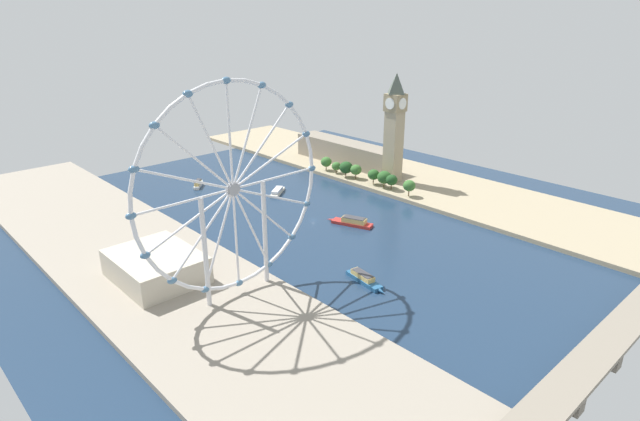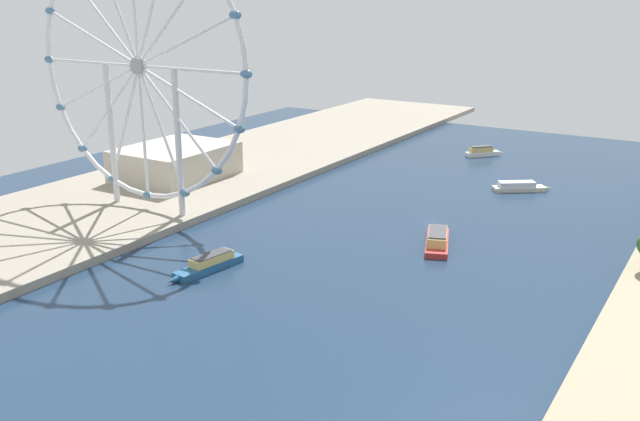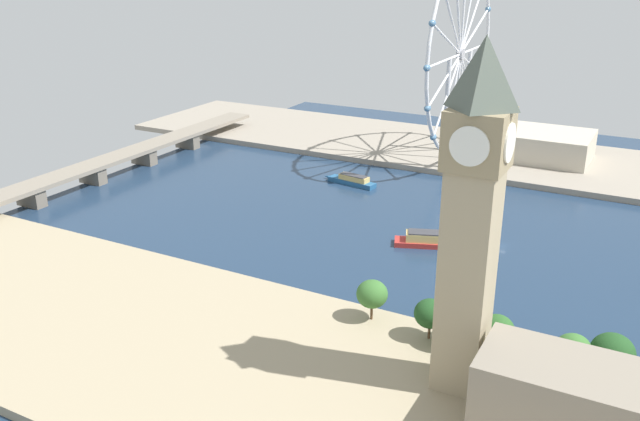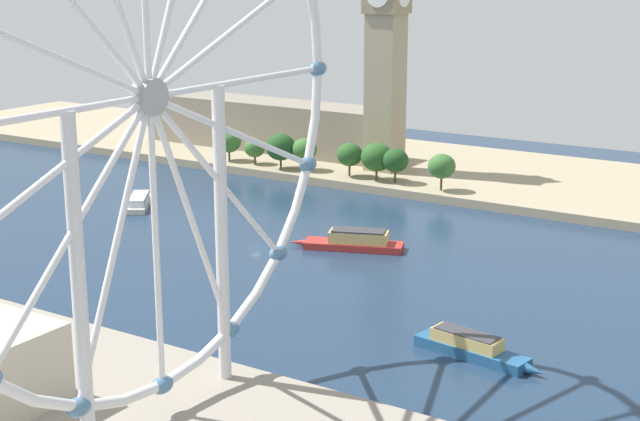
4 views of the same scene
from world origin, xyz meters
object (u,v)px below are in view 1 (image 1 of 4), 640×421
at_px(clock_tower, 394,126).
at_px(tour_boat_1, 364,279).
at_px(river_bridge, 621,330).
at_px(tour_boat_2, 278,191).
at_px(riverside_hall, 156,266).
at_px(ferris_wheel, 233,191).
at_px(parliament_block, 346,153).
at_px(tour_boat_0, 352,222).
at_px(tour_boat_3, 198,184).

distance_m(clock_tower, tour_boat_1, 180.02).
xyz_separation_m(river_bridge, tour_boat_2, (-17.06, -262.63, -5.71)).
bearing_deg(riverside_hall, ferris_wheel, 119.45).
bearing_deg(parliament_block, tour_boat_1, 46.86).
height_order(river_bridge, tour_boat_0, river_bridge).
relative_size(ferris_wheel, tour_boat_3, 5.81).
distance_m(river_bridge, tour_boat_3, 322.41).
relative_size(ferris_wheel, tour_boat_0, 3.30).
xyz_separation_m(clock_tower, tour_boat_1, (142.44, 99.36, -47.38)).
relative_size(parliament_block, tour_boat_1, 3.73).
bearing_deg(river_bridge, tour_boat_2, -93.72).
bearing_deg(ferris_wheel, clock_tower, -161.85).
xyz_separation_m(river_bridge, tour_boat_0, (-13.55, -176.05, -5.14)).
bearing_deg(tour_boat_1, riverside_hall, -123.74).
relative_size(riverside_hall, tour_boat_3, 2.68).
bearing_deg(ferris_wheel, tour_boat_2, -135.65).
bearing_deg(ferris_wheel, tour_boat_3, -114.55).
height_order(tour_boat_2, tour_boat_3, tour_boat_3).
distance_m(parliament_block, tour_boat_3, 140.14).
relative_size(parliament_block, ferris_wheel, 1.03).
relative_size(parliament_block, river_bridge, 0.51).
bearing_deg(ferris_wheel, tour_boat_1, 150.34).
xyz_separation_m(tour_boat_0, tour_boat_1, (54.02, 60.45, -0.24)).
bearing_deg(river_bridge, tour_boat_3, -86.40).
bearing_deg(parliament_block, riverside_hall, 20.36).
relative_size(river_bridge, tour_boat_2, 9.06).
distance_m(ferris_wheel, tour_boat_1, 87.89).
distance_m(parliament_block, tour_boat_1, 224.40).
height_order(riverside_hall, tour_boat_3, riverside_hall).
height_order(river_bridge, tour_boat_1, river_bridge).
height_order(tour_boat_0, tour_boat_3, tour_boat_0).
bearing_deg(clock_tower, riverside_hall, 5.94).
height_order(ferris_wheel, tour_boat_3, ferris_wheel).
distance_m(riverside_hall, tour_boat_2, 157.44).
xyz_separation_m(tour_boat_0, tour_boat_2, (-3.51, -86.58, -0.57)).
height_order(clock_tower, tour_boat_2, clock_tower).
bearing_deg(tour_boat_3, tour_boat_0, -124.80).
distance_m(clock_tower, parliament_block, 74.50).
distance_m(river_bridge, tour_boat_0, 176.65).
xyz_separation_m(riverside_hall, tour_boat_1, (-82.69, 75.95, -8.21)).
height_order(ferris_wheel, tour_boat_0, ferris_wheel).
bearing_deg(clock_tower, tour_boat_3, -41.14).
distance_m(tour_boat_1, tour_boat_3, 207.13).
xyz_separation_m(parliament_block, river_bridge, (112.79, 279.13, -5.72)).
distance_m(parliament_block, tour_boat_2, 97.81).
relative_size(parliament_block, riverside_hall, 2.25).
distance_m(clock_tower, tour_boat_0, 107.49).
relative_size(clock_tower, parliament_block, 0.79).
bearing_deg(tour_boat_1, river_bridge, 28.13).
xyz_separation_m(ferris_wheel, tour_boat_1, (-58.68, 33.42, -56.26)).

